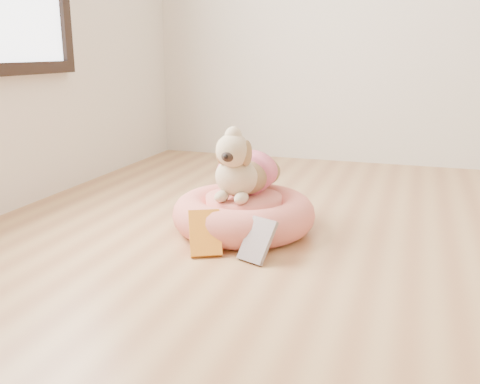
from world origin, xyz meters
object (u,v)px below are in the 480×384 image
(pet_bed, at_px, (244,214))
(book_white, at_px, (257,240))
(book_yellow, at_px, (205,233))
(dog, at_px, (243,159))

(pet_bed, distance_m, book_white, 0.33)
(book_white, bearing_deg, pet_bed, 139.88)
(book_yellow, bearing_deg, pet_bed, 52.00)
(dog, height_order, book_yellow, dog)
(pet_bed, bearing_deg, book_white, -63.17)
(pet_bed, relative_size, book_white, 3.55)
(book_yellow, bearing_deg, dog, 53.93)
(dog, relative_size, book_white, 2.47)
(pet_bed, xyz_separation_m, book_white, (0.15, -0.30, 0.00))
(dog, bearing_deg, book_yellow, -97.07)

